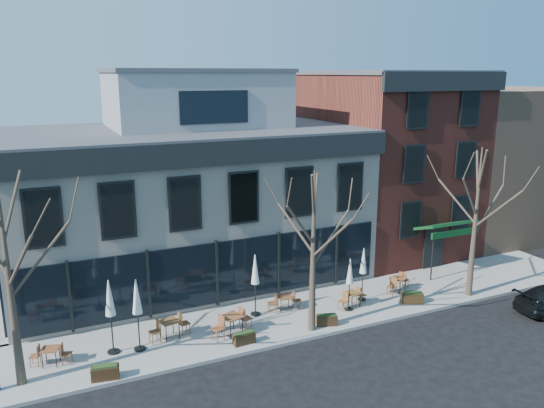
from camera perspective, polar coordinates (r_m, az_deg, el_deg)
name	(u,v)px	position (r m, az deg, el deg)	size (l,w,h in m)	color
ground	(217,310)	(26.02, -5.89, -11.24)	(120.00, 120.00, 0.00)	black
sidewalk_front	(298,314)	(25.33, 2.84, -11.71)	(33.50, 4.70, 0.15)	gray
corner_building	(187,192)	(29.14, -9.18, 1.24)	(18.39, 10.39, 11.10)	silver
red_brick_building	(384,160)	(34.52, 12.00, 4.62)	(8.20, 11.78, 11.18)	maroon
bg_building	(488,158)	(41.98, 22.23, 4.62)	(12.00, 12.00, 10.00)	#8C664C
tree_corner	(9,277)	(20.40, -26.45, -7.01)	(3.93, 3.98, 7.92)	#382B21
tree_mid	(313,250)	(22.39, 4.47, -4.97)	(3.50, 3.55, 7.04)	#382B21
tree_right	(476,221)	(27.66, 21.06, -1.71)	(3.72, 3.77, 7.48)	#382B21
cafe_set_0	(51,354)	(22.67, -22.70, -14.70)	(1.61, 0.83, 0.83)	brown
cafe_set_1	(170,327)	(23.26, -10.96, -12.86)	(1.88, 0.86, 0.96)	brown
cafe_set_2	(232,323)	(23.17, -4.33, -12.62)	(2.04, 1.05, 1.04)	brown
cafe_set_3	(285,302)	(25.28, 1.40, -10.45)	(1.69, 0.76, 0.87)	brown
cafe_set_4	(352,298)	(25.94, 8.61, -9.94)	(1.73, 0.80, 0.89)	brown
cafe_set_5	(398,283)	(28.07, 13.40, -8.26)	(1.74, 1.08, 0.90)	brown
umbrella_0	(110,302)	(21.97, -17.06, -10.05)	(0.49, 0.49, 3.09)	black
umbrella_1	(137,301)	(21.91, -14.34, -10.03)	(0.49, 0.49, 3.04)	black
umbrella_2	(255,273)	(24.25, -1.82, -7.39)	(0.47, 0.47, 2.93)	black
umbrella_3	(350,274)	(25.08, 8.38, -7.46)	(0.41, 0.41, 2.55)	black
umbrella_4	(363,264)	(26.22, 9.80, -6.35)	(0.43, 0.43, 2.67)	black
planter_0	(105,372)	(21.15, -17.51, -16.87)	(1.04, 0.56, 0.55)	#321F10
planter_1	(244,338)	(22.56, -3.03, -14.19)	(0.94, 0.42, 0.51)	#2F200F
planter_2	(327,320)	(24.13, 5.92, -12.29)	(0.97, 0.61, 0.51)	black
planter_3	(412,297)	(26.99, 14.84, -9.69)	(1.10, 0.78, 0.57)	black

